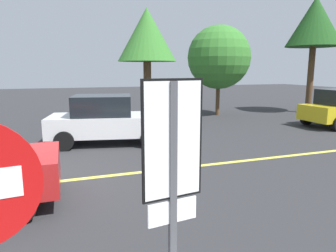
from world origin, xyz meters
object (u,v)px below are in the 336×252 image
Objects in this scene: car_white_behind_van at (107,120)px; tree_centre_verge at (147,36)px; tree_right_verge at (315,23)px; tree_left_verge at (219,57)px; speed_limit_sign at (173,171)px.

car_white_behind_van is 4.79m from tree_centre_verge.
car_white_behind_van is at bearing -162.59° from tree_right_verge.
car_white_behind_van is 0.64× the size of tree_right_verge.
tree_centre_verge is 0.78× the size of tree_right_verge.
tree_left_verge is 0.74× the size of tree_right_verge.
speed_limit_sign is 0.48× the size of tree_centre_verge.
car_white_behind_van is at bearing -129.42° from tree_centre_verge.
tree_right_verge is (5.74, -0.90, 2.03)m from tree_left_verge.
tree_centre_verge is at bearing 50.58° from car_white_behind_van.
speed_limit_sign is at bearing -136.83° from tree_right_verge.
tree_centre_verge reaches higher than car_white_behind_van.
speed_limit_sign is 18.77m from tree_right_verge.
speed_limit_sign reaches higher than car_white_behind_van.
tree_right_verge is at bearing 43.17° from speed_limit_sign.
tree_left_verge is at bearing 34.87° from car_white_behind_van.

